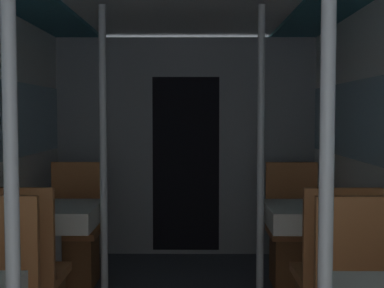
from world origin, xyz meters
name	(u,v)px	position (x,y,z in m)	size (l,w,h in m)	color
bulkhead_far	(186,147)	(0.00, 4.10, 1.04)	(2.48, 0.09, 2.09)	gray
support_pole_left_0	(12,207)	(-0.53, 0.73, 1.04)	(0.05, 0.05, 2.09)	silver
dining_table_left_1	(53,224)	(-0.88, 2.54, 0.61)	(0.61, 0.61, 0.73)	#4C4C51
chair_left_far_1	(74,248)	(-0.88, 3.14, 0.29)	(0.42, 0.42, 0.96)	#9C5B31
support_pole_left_1	(103,160)	(-0.53, 2.54, 1.04)	(0.05, 0.05, 2.09)	silver
support_pole_right_0	(326,207)	(0.53, 0.73, 1.04)	(0.05, 0.05, 2.09)	silver
dining_table_right_1	(311,224)	(0.88, 2.54, 0.61)	(0.61, 0.61, 0.73)	#4C4C51
chair_right_far_1	(295,248)	(0.88, 3.14, 0.29)	(0.42, 0.42, 0.96)	#9C5B31
support_pole_right_1	(261,161)	(0.53, 2.54, 1.04)	(0.05, 0.05, 2.09)	silver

